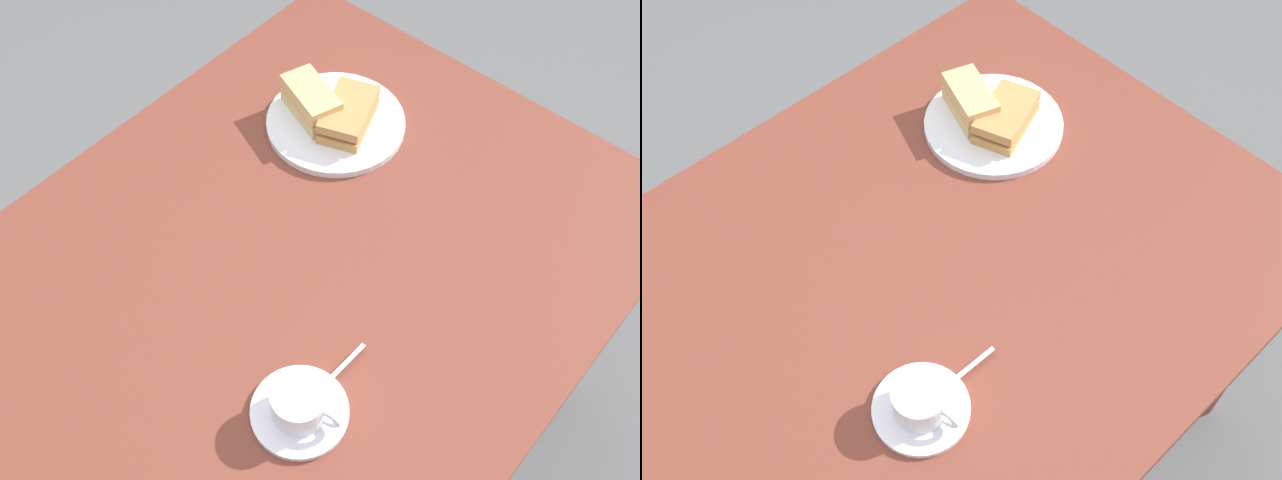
{
  "view_description": "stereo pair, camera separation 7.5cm",
  "coord_description": "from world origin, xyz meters",
  "views": [
    {
      "loc": [
        0.43,
        0.48,
        1.76
      ],
      "look_at": [
        -0.11,
        0.01,
        0.75
      ],
      "focal_mm": 42.73,
      "sensor_mm": 36.0,
      "label": 1
    },
    {
      "loc": [
        0.38,
        0.53,
        1.76
      ],
      "look_at": [
        -0.11,
        0.01,
        0.75
      ],
      "focal_mm": 42.73,
      "sensor_mm": 36.0,
      "label": 2
    }
  ],
  "objects": [
    {
      "name": "ground_plane",
      "position": [
        0.0,
        0.0,
        0.0
      ],
      "size": [
        6.0,
        6.0,
        0.0
      ],
      "primitive_type": "plane",
      "color": "#5D5F5F"
    },
    {
      "name": "spoon",
      "position": [
        0.05,
        0.18,
        0.73
      ],
      "size": [
        0.1,
        0.02,
        0.01
      ],
      "color": "silver",
      "rests_on": "coffee_saucer"
    },
    {
      "name": "dining_table",
      "position": [
        0.0,
        0.0,
        0.59
      ],
      "size": [
        1.29,
        0.91,
        0.72
      ],
      "color": "brown",
      "rests_on": "ground_plane"
    },
    {
      "name": "coffee_saucer",
      "position": [
        0.12,
        0.18,
        0.72
      ],
      "size": [
        0.14,
        0.14,
        0.01
      ],
      "primitive_type": "cylinder",
      "color": "white",
      "rests_on": "dining_table"
    },
    {
      "name": "sandwich_back",
      "position": [
        -0.33,
        -0.2,
        0.76
      ],
      "size": [
        0.1,
        0.14,
        0.06
      ],
      "color": "#D7B474",
      "rests_on": "sandwich_plate"
    },
    {
      "name": "sandwich_plate",
      "position": [
        -0.35,
        -0.15,
        0.72
      ],
      "size": [
        0.26,
        0.26,
        0.01
      ],
      "primitive_type": "cylinder",
      "color": "white",
      "rests_on": "dining_table"
    },
    {
      "name": "coffee_cup",
      "position": [
        0.12,
        0.18,
        0.76
      ],
      "size": [
        0.08,
        0.11,
        0.06
      ],
      "color": "white",
      "rests_on": "coffee_saucer"
    },
    {
      "name": "sandwich_front",
      "position": [
        -0.36,
        -0.13,
        0.75
      ],
      "size": [
        0.15,
        0.12,
        0.05
      ],
      "color": "#BD8846",
      "rests_on": "sandwich_plate"
    }
  ]
}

